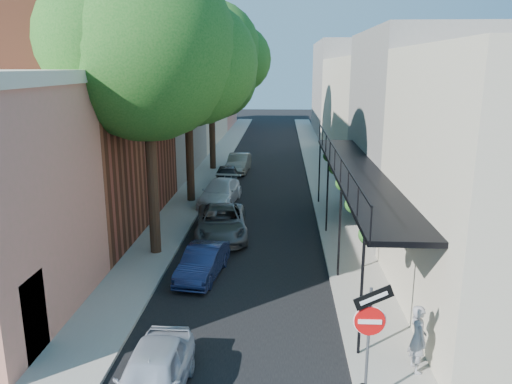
# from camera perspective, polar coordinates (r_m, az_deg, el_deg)

# --- Properties ---
(road_surface) EXTENTS (6.00, 64.00, 0.01)m
(road_surface) POSITION_cam_1_polar(r_m,az_deg,el_deg) (39.46, 1.15, 3.39)
(road_surface) COLOR black
(road_surface) RESTS_ON ground
(sidewalk_left) EXTENTS (2.00, 64.00, 0.12)m
(sidewalk_left) POSITION_cam_1_polar(r_m,az_deg,el_deg) (39.78, -4.63, 3.51)
(sidewalk_left) COLOR gray
(sidewalk_left) RESTS_ON ground
(sidewalk_right) EXTENTS (2.00, 64.00, 0.12)m
(sidewalk_right) POSITION_cam_1_polar(r_m,az_deg,el_deg) (39.53, 6.96, 3.38)
(sidewalk_right) COLOR gray
(sidewalk_right) RESTS_ON ground
(buildings_left) EXTENTS (10.10, 59.10, 12.00)m
(buildings_left) POSITION_cam_1_polar(r_m,az_deg,el_deg) (39.04, -12.88, 10.22)
(buildings_left) COLOR tan
(buildings_left) RESTS_ON ground
(buildings_right) EXTENTS (9.80, 55.00, 10.00)m
(buildings_right) POSITION_cam_1_polar(r_m,az_deg,el_deg) (39.12, 14.62, 9.38)
(buildings_right) COLOR #BBB19A
(buildings_right) RESTS_ON ground
(sign_post) EXTENTS (0.89, 0.17, 2.99)m
(sign_post) POSITION_cam_1_polar(r_m,az_deg,el_deg) (11.27, 12.87, -14.68)
(sign_post) COLOR #595B60
(sign_post) RESTS_ON ground
(oak_near) EXTENTS (7.48, 6.80, 11.42)m
(oak_near) POSITION_cam_1_polar(r_m,az_deg,el_deg) (19.56, -11.02, 15.32)
(oak_near) COLOR #312013
(oak_near) RESTS_ON ground
(oak_mid) EXTENTS (6.60, 6.00, 10.20)m
(oak_mid) POSITION_cam_1_polar(r_m,az_deg,el_deg) (27.37, -6.99, 13.36)
(oak_mid) COLOR #312013
(oak_mid) RESTS_ON ground
(oak_far) EXTENTS (7.70, 7.00, 11.90)m
(oak_far) POSITION_cam_1_polar(r_m,az_deg,el_deg) (36.31, -4.43, 15.50)
(oak_far) COLOR #312013
(oak_far) RESTS_ON ground
(parked_car_a) EXTENTS (1.53, 3.69, 1.25)m
(parked_car_a) POSITION_cam_1_polar(r_m,az_deg,el_deg) (12.19, -11.77, -19.95)
(parked_car_a) COLOR #A8AEBB
(parked_car_a) RESTS_ON ground
(parked_car_b) EXTENTS (1.66, 3.56, 1.13)m
(parked_car_b) POSITION_cam_1_polar(r_m,az_deg,el_deg) (18.20, -6.11, -7.98)
(parked_car_b) COLOR #151F43
(parked_car_b) RESTS_ON ground
(parked_car_c) EXTENTS (2.74, 5.02, 1.33)m
(parked_car_c) POSITION_cam_1_polar(r_m,az_deg,el_deg) (22.26, -3.96, -3.47)
(parked_car_c) COLOR #4E5155
(parked_car_c) RESTS_ON ground
(parked_car_d) EXTENTS (2.29, 4.63, 1.29)m
(parked_car_d) POSITION_cam_1_polar(r_m,az_deg,el_deg) (27.54, -4.11, -0.05)
(parked_car_d) COLOR silver
(parked_car_d) RESTS_ON ground
(parked_car_e) EXTENTS (1.83, 3.79, 1.25)m
(parked_car_e) POSITION_cam_1_polar(r_m,az_deg,el_deg) (31.77, -3.32, 1.84)
(parked_car_e) COLOR black
(parked_car_e) RESTS_ON ground
(parked_car_f) EXTENTS (1.62, 4.06, 1.31)m
(parked_car_f) POSITION_cam_1_polar(r_m,az_deg,el_deg) (35.75, -2.01, 3.31)
(parked_car_f) COLOR gray
(parked_car_f) RESTS_ON ground
(pedestrian) EXTENTS (0.50, 0.69, 1.73)m
(pedestrian) POSITION_cam_1_polar(r_m,az_deg,el_deg) (13.23, 18.01, -15.62)
(pedestrian) COLOR gray
(pedestrian) RESTS_ON sidewalk_right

